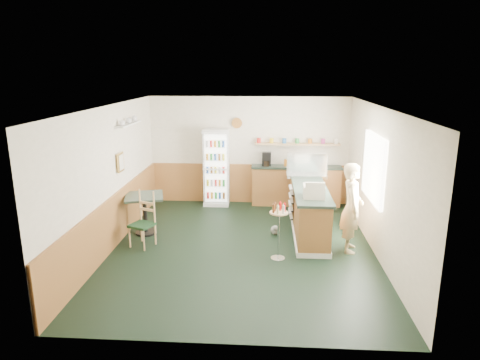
# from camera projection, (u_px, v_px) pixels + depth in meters

# --- Properties ---
(ground) EXTENTS (6.00, 6.00, 0.00)m
(ground) POSITION_uv_depth(u_px,v_px,m) (242.00, 248.00, 8.26)
(ground) COLOR black
(ground) RESTS_ON ground
(room_envelope) EXTENTS (5.04, 6.02, 2.72)m
(room_envelope) POSITION_uv_depth(u_px,v_px,m) (233.00, 163.00, 8.60)
(room_envelope) COLOR silver
(room_envelope) RESTS_ON ground
(service_counter) EXTENTS (0.68, 3.01, 1.01)m
(service_counter) POSITION_uv_depth(u_px,v_px,m) (308.00, 209.00, 9.10)
(service_counter) COLOR #A36A34
(service_counter) RESTS_ON ground
(back_counter) EXTENTS (2.24, 0.42, 1.69)m
(back_counter) POSITION_uv_depth(u_px,v_px,m) (296.00, 184.00, 10.76)
(back_counter) COLOR #A36A34
(back_counter) RESTS_ON ground
(drinks_fridge) EXTENTS (0.63, 0.53, 1.92)m
(drinks_fridge) POSITION_uv_depth(u_px,v_px,m) (217.00, 167.00, 10.72)
(drinks_fridge) COLOR silver
(drinks_fridge) RESTS_ON ground
(display_case) EXTENTS (0.89, 0.46, 0.50)m
(display_case) POSITION_uv_depth(u_px,v_px,m) (307.00, 166.00, 9.53)
(display_case) COLOR silver
(display_case) RESTS_ON service_counter
(cash_register) EXTENTS (0.41, 0.43, 0.23)m
(cash_register) POSITION_uv_depth(u_px,v_px,m) (314.00, 191.00, 8.02)
(cash_register) COLOR beige
(cash_register) RESTS_ON service_counter
(shopkeeper) EXTENTS (0.48, 0.61, 1.70)m
(shopkeeper) POSITION_uv_depth(u_px,v_px,m) (352.00, 208.00, 7.94)
(shopkeeper) COLOR tan
(shopkeeper) RESTS_ON ground
(condiment_stand) EXTENTS (0.33, 0.33, 1.04)m
(condiment_stand) POSITION_uv_depth(u_px,v_px,m) (279.00, 224.00, 7.62)
(condiment_stand) COLOR silver
(condiment_stand) RESTS_ON ground
(newspaper_rack) EXTENTS (0.09, 0.43, 0.69)m
(newspaper_rack) POSITION_uv_depth(u_px,v_px,m) (291.00, 202.00, 9.19)
(newspaper_rack) COLOR black
(newspaper_rack) RESTS_ON ground
(cafe_table) EXTENTS (0.93, 0.93, 0.84)m
(cafe_table) POSITION_uv_depth(u_px,v_px,m) (145.00, 207.00, 8.83)
(cafe_table) COLOR black
(cafe_table) RESTS_ON ground
(cafe_chair) EXTENTS (0.53, 0.54, 1.08)m
(cafe_chair) POSITION_uv_depth(u_px,v_px,m) (143.00, 217.00, 8.30)
(cafe_chair) COLOR black
(cafe_chair) RESTS_ON ground
(dog_doorstop) EXTENTS (0.19, 0.25, 0.23)m
(dog_doorstop) POSITION_uv_depth(u_px,v_px,m) (275.00, 230.00, 8.89)
(dog_doorstop) COLOR gray
(dog_doorstop) RESTS_ON ground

